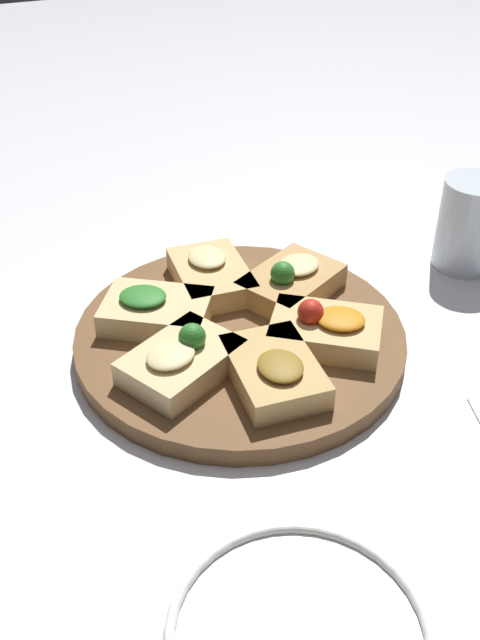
% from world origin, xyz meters
% --- Properties ---
extents(ground_plane, '(3.00, 3.00, 0.00)m').
position_xyz_m(ground_plane, '(0.00, 0.00, 0.00)').
color(ground_plane, white).
extents(serving_board, '(0.33, 0.33, 0.02)m').
position_xyz_m(serving_board, '(0.00, 0.00, 0.01)').
color(serving_board, brown).
rests_on(serving_board, ground_plane).
extents(focaccia_slice_0, '(0.11, 0.08, 0.03)m').
position_xyz_m(focaccia_slice_0, '(0.09, -0.00, 0.03)').
color(focaccia_slice_0, '#DBB775').
rests_on(focaccia_slice_0, serving_board).
extents(focaccia_slice_1, '(0.12, 0.13, 0.03)m').
position_xyz_m(focaccia_slice_1, '(0.04, 0.07, 0.03)').
color(focaccia_slice_1, '#E5C689').
rests_on(focaccia_slice_1, serving_board).
extents(focaccia_slice_2, '(0.11, 0.13, 0.05)m').
position_xyz_m(focaccia_slice_2, '(-0.04, 0.07, 0.04)').
color(focaccia_slice_2, '#E5C689').
rests_on(focaccia_slice_2, serving_board).
extents(focaccia_slice_3, '(0.11, 0.08, 0.03)m').
position_xyz_m(focaccia_slice_3, '(-0.09, 0.00, 0.03)').
color(focaccia_slice_3, tan).
rests_on(focaccia_slice_3, serving_board).
extents(focaccia_slice_4, '(0.12, 0.13, 0.05)m').
position_xyz_m(focaccia_slice_4, '(-0.05, -0.07, 0.04)').
color(focaccia_slice_4, '#DBB775').
rests_on(focaccia_slice_4, serving_board).
extents(focaccia_slice_5, '(0.11, 0.13, 0.05)m').
position_xyz_m(focaccia_slice_5, '(0.04, -0.07, 0.04)').
color(focaccia_slice_5, tan).
rests_on(focaccia_slice_5, serving_board).
extents(plate_left, '(0.18, 0.18, 0.02)m').
position_xyz_m(plate_left, '(-0.31, 0.08, 0.01)').
color(plate_left, white).
rests_on(plate_left, ground_plane).
extents(water_glass, '(0.07, 0.07, 0.11)m').
position_xyz_m(water_glass, '(0.05, -0.30, 0.05)').
color(water_glass, silver).
rests_on(water_glass, ground_plane).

